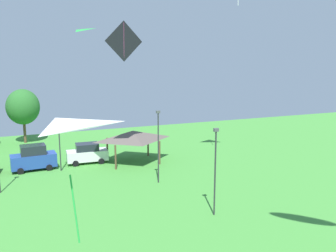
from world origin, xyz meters
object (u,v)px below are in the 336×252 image
object	(u,v)px
park_pavilion	(133,135)
parked_car_third_from_left	(34,158)
light_post_2	(158,143)
light_post_0	(60,142)
light_post_1	(215,167)
kite_flying_8	(58,145)
treeline_tree_3	(23,107)
kite_flying_7	(76,40)
parked_car_rightmost_in_row	(87,153)
kite_flying_1	(124,41)

from	to	relation	value
park_pavilion	parked_car_third_from_left	bearing A→B (deg)	173.64
park_pavilion	light_post_2	size ratio (longest dim) A/B	0.94
parked_car_third_from_left	light_post_0	world-z (taller)	light_post_0
light_post_1	light_post_0	bearing A→B (deg)	121.18
parked_car_third_from_left	light_post_2	bearing A→B (deg)	-42.79
parked_car_third_from_left	park_pavilion	xyz separation A→B (m)	(10.40, -1.16, 1.79)
park_pavilion	light_post_1	world-z (taller)	light_post_1
light_post_0	light_post_1	size ratio (longest dim) A/B	0.81
kite_flying_8	light_post_2	bearing A→B (deg)	61.60
treeline_tree_3	park_pavilion	bearing A→B (deg)	-53.48
kite_flying_8	park_pavilion	size ratio (longest dim) A/B	0.46
park_pavilion	kite_flying_7	bearing A→B (deg)	-170.95
parked_car_third_from_left	parked_car_rightmost_in_row	world-z (taller)	parked_car_third_from_left
kite_flying_8	treeline_tree_3	bearing A→B (deg)	91.13
parked_car_rightmost_in_row	park_pavilion	size ratio (longest dim) A/B	0.71
treeline_tree_3	kite_flying_7	bearing A→B (deg)	-71.85
light_post_0	treeline_tree_3	distance (m)	15.57
parked_car_third_from_left	park_pavilion	world-z (taller)	park_pavilion
kite_flying_7	light_post_0	distance (m)	10.41
parked_car_third_from_left	parked_car_rightmost_in_row	bearing A→B (deg)	0.93
kite_flying_8	light_post_1	bearing A→B (deg)	43.50
kite_flying_1	parked_car_third_from_left	xyz separation A→B (m)	(-8.00, 7.05, -11.63)
kite_flying_7	parked_car_rightmost_in_row	bearing A→B (deg)	67.45
parked_car_third_from_left	light_post_1	xyz separation A→B (m)	(11.89, -16.78, 2.38)
parked_car_rightmost_in_row	light_post_0	world-z (taller)	light_post_0
kite_flying_8	light_post_2	xyz separation A→B (m)	(10.43, 19.29, -5.05)
parked_car_rightmost_in_row	parked_car_third_from_left	bearing A→B (deg)	-172.37
kite_flying_7	light_post_0	size ratio (longest dim) A/B	0.47
parked_car_third_from_left	treeline_tree_3	xyz separation A→B (m)	(-0.64, 13.75, 3.71)
treeline_tree_3	light_post_0	bearing A→B (deg)	-78.03
light_post_0	light_post_1	xyz separation A→B (m)	(9.33, -15.42, 0.64)
kite_flying_1	treeline_tree_3	world-z (taller)	kite_flying_1
park_pavilion	light_post_1	bearing A→B (deg)	-84.53
kite_flying_8	light_post_0	bearing A→B (deg)	84.88
park_pavilion	light_post_0	world-z (taller)	light_post_0
kite_flying_1	park_pavilion	world-z (taller)	kite_flying_1
kite_flying_8	park_pavilion	world-z (taller)	kite_flying_8
kite_flying_1	parked_car_third_from_left	bearing A→B (deg)	138.59
kite_flying_8	light_post_1	world-z (taller)	kite_flying_8
kite_flying_7	kite_flying_8	bearing A→B (deg)	-99.61
kite_flying_1	light_post_2	size ratio (longest dim) A/B	0.52
kite_flying_8	parked_car_rightmost_in_row	bearing A→B (deg)	79.17
kite_flying_7	parked_car_third_from_left	size ratio (longest dim) A/B	0.55
parked_car_rightmost_in_row	park_pavilion	bearing A→B (deg)	-15.69
light_post_1	light_post_2	world-z (taller)	light_post_2
kite_flying_7	light_post_0	world-z (taller)	kite_flying_7
light_post_2	light_post_1	bearing A→B (deg)	-81.08
kite_flying_1	kite_flying_8	size ratio (longest dim) A/B	1.20
light_post_0	treeline_tree_3	xyz separation A→B (m)	(-3.20, 15.11, 1.96)
kite_flying_1	light_post_1	xyz separation A→B (m)	(3.90, -9.73, -9.25)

